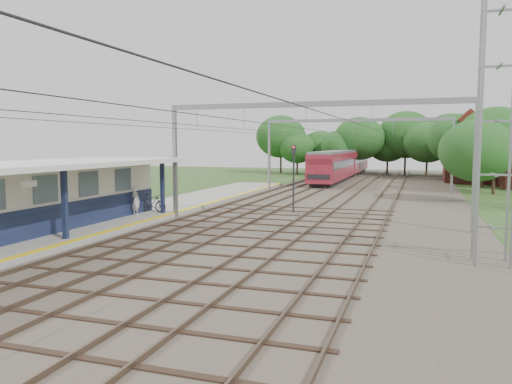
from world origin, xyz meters
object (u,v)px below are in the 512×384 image
at_px(person, 136,201).
at_px(signal_post, 294,170).
at_px(bicycle, 152,203).
at_px(train, 344,163).

distance_m(person, signal_post, 10.42).
bearing_deg(bicycle, train, -10.38).
height_order(bicycle, train, train).
bearing_deg(bicycle, person, 167.98).
distance_m(bicycle, signal_post, 9.47).
xyz_separation_m(train, signal_post, (1.85, -35.33, 0.87)).
xyz_separation_m(person, train, (6.43, 41.42, 0.85)).
height_order(person, signal_post, signal_post).
distance_m(train, signal_post, 35.39).
xyz_separation_m(person, signal_post, (8.28, 6.09, 1.72)).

